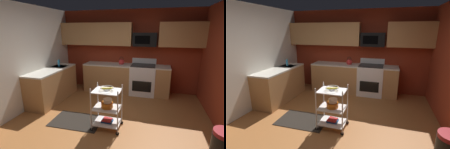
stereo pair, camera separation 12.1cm
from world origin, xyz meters
The scene contains 15 objects.
floor centered at (0.00, 0.00, -0.02)m, with size 4.40×4.80×0.04m, color #995B2D.
wall_back centered at (0.00, 2.43, 1.30)m, with size 4.52×0.06×2.60m, color maroon.
wall_left centered at (-2.23, 0.00, 1.30)m, with size 0.06×4.80×2.60m, color silver.
counter_run centered at (-0.75, 1.65, 0.46)m, with size 3.55×2.30×0.92m.
oven_range centered at (0.54, 2.10, 0.48)m, with size 0.76×0.65×1.10m.
upper_cabinets centered at (-0.12, 2.23, 1.85)m, with size 4.40×0.33×0.70m.
microwave centered at (0.54, 2.21, 1.70)m, with size 0.70×0.39×0.40m.
rolling_cart centered at (0.01, 0.00, 0.45)m, with size 0.61×0.43×0.91m.
fruit_bowl centered at (0.01, 0.00, 0.88)m, with size 0.27×0.27×0.07m.
mixing_bowl_large centered at (0.01, 0.00, 0.52)m, with size 0.25×0.25×0.11m.
mixing_bowl_small centered at (0.02, -0.01, 0.62)m, with size 0.18×0.18×0.08m.
book_stack centered at (0.01, 0.00, 0.16)m, with size 0.23×0.19×0.06m.
kettle centered at (-0.15, 2.10, 1.00)m, with size 0.21×0.18×0.26m.
dish_soap_bottle centered at (-1.91, 1.33, 1.02)m, with size 0.06×0.06×0.20m, color #2D8CBF.
floor_rug centered at (-0.73, 0.05, 0.01)m, with size 1.10×0.70×0.01m, color black.
Camera 2 is at (1.01, -2.88, 2.00)m, focal length 26.28 mm.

